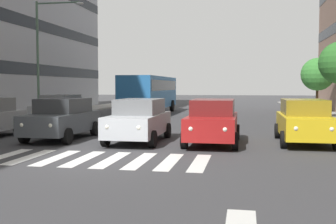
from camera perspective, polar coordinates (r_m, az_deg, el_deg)
The scene contains 10 objects.
ground_plane at distance 12.75m, azimuth -9.82°, elevation -6.53°, with size 180.00×180.00×0.00m, color #38383A.
crosswalk_markings at distance 12.75m, azimuth -9.82°, elevation -6.51°, with size 6.75×2.80×0.01m.
car_0 at distance 16.79m, azimuth 18.52°, elevation -1.18°, with size 2.02×4.44×1.72m.
car_1 at distance 15.93m, azimuth 6.29°, elevation -1.26°, with size 2.02×4.44×1.72m.
car_2 at distance 16.44m, azimuth -4.07°, elevation -1.10°, with size 2.02×4.44×1.72m.
car_3 at distance 17.79m, azimuth -14.55°, elevation -0.85°, with size 2.02×4.44×1.72m.
car_row2_0 at distance 25.45m, azimuth -14.85°, elevation 0.47°, with size 2.02×4.44×1.72m.
bus_behind_traffic at distance 33.18m, azimuth -2.52°, elevation 2.98°, with size 2.78×10.50×3.00m.
street_lamp_right at distance 28.91m, azimuth -16.82°, elevation 8.77°, with size 3.40×0.28×7.76m.
street_tree_3 at distance 34.53m, azimuth 20.19°, elevation 4.97°, with size 2.61×2.61×4.34m.
Camera 1 is at (-4.41, 11.75, 2.24)m, focal length 43.57 mm.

